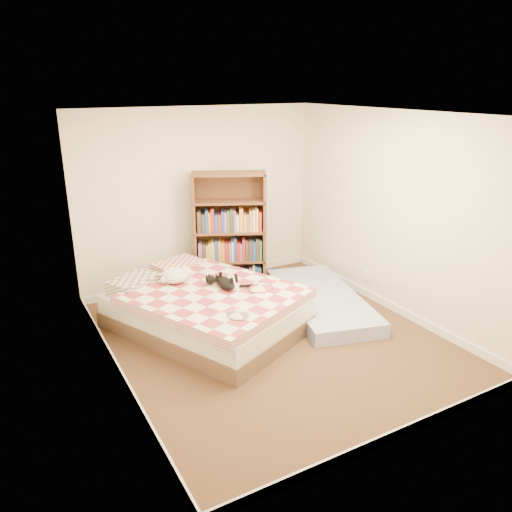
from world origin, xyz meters
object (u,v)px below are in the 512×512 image
bookshelf (229,247)px  black_cat (225,282)px  white_dog (176,275)px  bed (204,307)px  floor_mattress (321,300)px

bookshelf → black_cat: 1.25m
bookshelf → white_dog: bearing=-122.1°
black_cat → white_dog: 0.62m
bed → white_dog: size_ratio=5.55×
bookshelf → white_dog: size_ratio=3.56×
floor_mattress → black_cat: black_cat is taller
black_cat → white_dog: size_ratio=1.32×
floor_mattress → white_dog: (-1.78, 0.53, 0.51)m
black_cat → white_dog: white_dog is taller
bed → black_cat: 0.40m
floor_mattress → bookshelf: bearing=136.4°
black_cat → bookshelf: bearing=23.3°
bed → bookshelf: 1.34m
bookshelf → floor_mattress: bookshelf is taller
bookshelf → black_cat: size_ratio=2.69×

